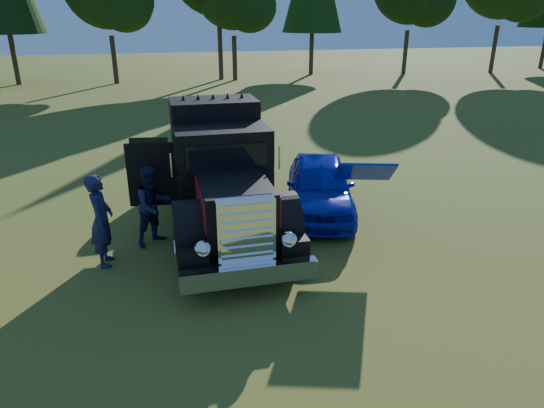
{
  "coord_description": "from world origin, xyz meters",
  "views": [
    {
      "loc": [
        -1.59,
        -9.52,
        4.9
      ],
      "look_at": [
        0.72,
        -0.16,
        1.1
      ],
      "focal_mm": 32.0,
      "sensor_mm": 36.0,
      "label": 1
    }
  ],
  "objects_px": {
    "diamond_t_truck": "(221,179)",
    "spectator_far": "(153,206)",
    "spectator_near": "(101,221)",
    "hotrod_coupe": "(320,185)"
  },
  "relations": [
    {
      "from": "spectator_near",
      "to": "spectator_far",
      "type": "bearing_deg",
      "value": -49.3
    },
    {
      "from": "hotrod_coupe",
      "to": "spectator_near",
      "type": "xyz_separation_m",
      "value": [
        -5.29,
        -1.7,
        0.26
      ]
    },
    {
      "from": "hotrod_coupe",
      "to": "spectator_near",
      "type": "bearing_deg",
      "value": -162.13
    },
    {
      "from": "spectator_far",
      "to": "spectator_near",
      "type": "bearing_deg",
      "value": -176.1
    },
    {
      "from": "diamond_t_truck",
      "to": "spectator_near",
      "type": "xyz_separation_m",
      "value": [
        -2.63,
        -1.19,
        -0.3
      ]
    },
    {
      "from": "diamond_t_truck",
      "to": "spectator_far",
      "type": "bearing_deg",
      "value": -165.89
    },
    {
      "from": "diamond_t_truck",
      "to": "spectator_near",
      "type": "bearing_deg",
      "value": -155.55
    },
    {
      "from": "diamond_t_truck",
      "to": "hotrod_coupe",
      "type": "bearing_deg",
      "value": 10.86
    },
    {
      "from": "diamond_t_truck",
      "to": "spectator_far",
      "type": "xyz_separation_m",
      "value": [
        -1.59,
        -0.4,
        -0.38
      ]
    },
    {
      "from": "spectator_far",
      "to": "diamond_t_truck",
      "type": "bearing_deg",
      "value": -19.5
    }
  ]
}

